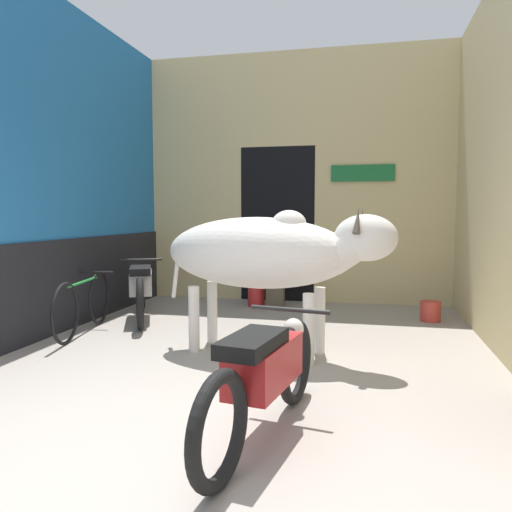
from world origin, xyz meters
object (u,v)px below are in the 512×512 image
object	(u,v)px
cow	(267,253)
plastic_stool	(256,291)
motorcycle_far	(141,287)
shopkeeper_seated	(277,265)
bicycle	(84,304)
motorcycle_near	(264,373)
bucket	(430,311)

from	to	relation	value
cow	plastic_stool	world-z (taller)	cow
motorcycle_far	shopkeeper_seated	xyz separation A→B (m)	(1.61, 1.22, 0.20)
bicycle	plastic_stool	bearing A→B (deg)	52.69
shopkeeper_seated	plastic_stool	world-z (taller)	shopkeeper_seated
motorcycle_far	bicycle	distance (m)	0.94
shopkeeper_seated	bicycle	bearing A→B (deg)	-132.03
motorcycle_near	bucket	bearing A→B (deg)	69.47
plastic_stool	cow	bearing A→B (deg)	-74.81
plastic_stool	bicycle	bearing A→B (deg)	-127.31
bicycle	plastic_stool	size ratio (longest dim) A/B	3.91
bucket	motorcycle_near	bearing A→B (deg)	-110.53
shopkeeper_seated	bucket	bearing A→B (deg)	-14.06
cow	motorcycle_far	xyz separation A→B (m)	(-1.96, 1.25, -0.58)
bucket	plastic_stool	bearing A→B (deg)	168.13
plastic_stool	bucket	world-z (taller)	plastic_stool
cow	bicycle	bearing A→B (deg)	170.78
motorcycle_near	bicycle	xyz separation A→B (m)	(-2.61, 2.21, -0.07)
bicycle	bucket	xyz separation A→B (m)	(4.03, 1.58, -0.22)
bucket	shopkeeper_seated	bearing A→B (deg)	165.94
motorcycle_near	bucket	xyz separation A→B (m)	(1.42, 3.79, -0.29)
shopkeeper_seated	cow	bearing A→B (deg)	-81.80
motorcycle_far	bucket	size ratio (longest dim) A/B	6.91
cow	motorcycle_far	size ratio (longest dim) A/B	1.33
bicycle	shopkeeper_seated	bearing A→B (deg)	47.97
motorcycle_near	motorcycle_far	bearing A→B (deg)	126.80
cow	bicycle	distance (m)	2.38
shopkeeper_seated	plastic_stool	bearing A→B (deg)	-176.12
motorcycle_far	bicycle	world-z (taller)	motorcycle_far
bicycle	plastic_stool	world-z (taller)	bicycle
motorcycle_far	plastic_stool	world-z (taller)	motorcycle_far
cow	motorcycle_far	bearing A→B (deg)	147.43
motorcycle_far	bicycle	size ratio (longest dim) A/B	1.08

